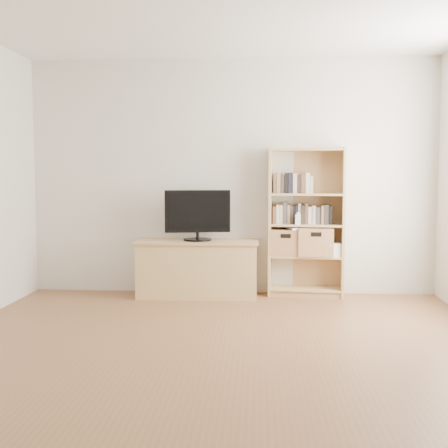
# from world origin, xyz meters

# --- Properties ---
(floor) EXTENTS (4.50, 5.00, 0.01)m
(floor) POSITION_xyz_m (0.00, 0.00, 0.00)
(floor) COLOR brown
(floor) RESTS_ON ground
(back_wall) EXTENTS (4.50, 0.02, 2.60)m
(back_wall) POSITION_xyz_m (0.00, 2.50, 1.30)
(back_wall) COLOR silver
(back_wall) RESTS_ON floor
(front_wall) EXTENTS (4.50, 0.02, 2.60)m
(front_wall) POSITION_xyz_m (0.00, -2.50, 1.30)
(front_wall) COLOR silver
(front_wall) RESTS_ON floor
(tv_stand) EXTENTS (1.29, 0.49, 0.59)m
(tv_stand) POSITION_xyz_m (-0.36, 2.26, 0.29)
(tv_stand) COLOR tan
(tv_stand) RESTS_ON floor
(bookshelf) EXTENTS (0.83, 0.36, 1.62)m
(bookshelf) POSITION_xyz_m (0.82, 2.36, 0.81)
(bookshelf) COLOR tan
(bookshelf) RESTS_ON floor
(television) EXTENTS (0.71, 0.18, 0.56)m
(television) POSITION_xyz_m (-0.36, 2.26, 0.89)
(television) COLOR black
(television) RESTS_ON tv_stand
(books_row_mid) EXTENTS (0.81, 0.20, 0.21)m
(books_row_mid) POSITION_xyz_m (0.82, 2.37, 0.90)
(books_row_mid) COLOR brown
(books_row_mid) RESTS_ON bookshelf
(books_row_upper) EXTENTS (0.37, 0.15, 0.19)m
(books_row_upper) POSITION_xyz_m (0.64, 2.39, 1.22)
(books_row_upper) COLOR brown
(books_row_upper) RESTS_ON bookshelf
(baby_monitor) EXTENTS (0.06, 0.04, 0.11)m
(baby_monitor) POSITION_xyz_m (0.72, 2.27, 0.85)
(baby_monitor) COLOR white
(baby_monitor) RESTS_ON bookshelf
(basket_left) EXTENTS (0.37, 0.31, 0.28)m
(basket_left) POSITION_xyz_m (0.60, 2.37, 0.59)
(basket_left) COLOR #9F7748
(basket_left) RESTS_ON bookshelf
(basket_right) EXTENTS (0.38, 0.32, 0.31)m
(basket_right) POSITION_xyz_m (0.92, 2.34, 0.60)
(basket_right) COLOR #9F7748
(basket_right) RESTS_ON bookshelf
(laptop) EXTENTS (0.34, 0.28, 0.02)m
(laptop) POSITION_xyz_m (0.78, 2.34, 0.75)
(laptop) COLOR white
(laptop) RESTS_ON basket_left
(magazine_stack) EXTENTS (0.21, 0.28, 0.12)m
(magazine_stack) POSITION_xyz_m (1.10, 2.33, 0.51)
(magazine_stack) COLOR silver
(magazine_stack) RESTS_ON bookshelf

